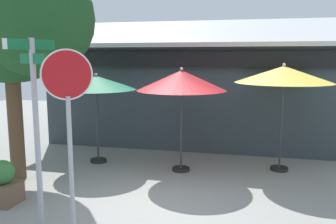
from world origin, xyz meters
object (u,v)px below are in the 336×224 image
(patio_umbrella_mustard_right, at_px, (284,75))
(patio_umbrella_crimson_center, at_px, (181,81))
(street_sign_post, at_px, (36,117))
(stop_sign, at_px, (69,112))
(patio_umbrella_forest_green_left, at_px, (96,83))
(shade_tree, at_px, (14,9))
(sidewalk_planter, at_px, (3,184))

(patio_umbrella_mustard_right, bearing_deg, patio_umbrella_crimson_center, -165.90)
(patio_umbrella_crimson_center, bearing_deg, street_sign_post, -115.40)
(patio_umbrella_crimson_center, distance_m, patio_umbrella_mustard_right, 2.50)
(stop_sign, relative_size, patio_umbrella_mustard_right, 1.10)
(stop_sign, height_order, patio_umbrella_forest_green_left, stop_sign)
(street_sign_post, bearing_deg, patio_umbrella_mustard_right, 45.37)
(street_sign_post, xyz_separation_m, shade_tree, (-1.70, 2.00, 1.99))
(patio_umbrella_crimson_center, xyz_separation_m, patio_umbrella_mustard_right, (2.42, 0.61, 0.14))
(sidewalk_planter, bearing_deg, patio_umbrella_forest_green_left, 78.18)
(patio_umbrella_mustard_right, xyz_separation_m, sidewalk_planter, (-5.40, -3.42, -2.00))
(shade_tree, height_order, sidewalk_planter, shade_tree)
(patio_umbrella_mustard_right, bearing_deg, street_sign_post, -134.63)
(street_sign_post, bearing_deg, patio_umbrella_crimson_center, 64.60)
(street_sign_post, height_order, patio_umbrella_crimson_center, street_sign_post)
(shade_tree, bearing_deg, patio_umbrella_forest_green_left, 59.72)
(stop_sign, bearing_deg, patio_umbrella_forest_green_left, 109.05)
(street_sign_post, xyz_separation_m, patio_umbrella_mustard_right, (4.10, 4.16, 0.51))
(street_sign_post, relative_size, shade_tree, 0.55)
(street_sign_post, height_order, patio_umbrella_mustard_right, street_sign_post)
(stop_sign, relative_size, shade_tree, 0.52)
(stop_sign, distance_m, sidewalk_planter, 2.82)
(patio_umbrella_forest_green_left, relative_size, sidewalk_planter, 2.77)
(stop_sign, height_order, sidewalk_planter, stop_sign)
(patio_umbrella_forest_green_left, bearing_deg, patio_umbrella_crimson_center, -5.62)
(patio_umbrella_forest_green_left, bearing_deg, patio_umbrella_mustard_right, 4.52)
(street_sign_post, height_order, shade_tree, shade_tree)
(shade_tree, xyz_separation_m, sidewalk_planter, (0.40, -1.26, -3.48))
(shade_tree, relative_size, sidewalk_planter, 6.53)
(patio_umbrella_crimson_center, xyz_separation_m, sidewalk_planter, (-2.98, -2.81, -1.86))
(shade_tree, bearing_deg, stop_sign, -43.11)
(patio_umbrella_forest_green_left, bearing_deg, sidewalk_planter, -101.82)
(street_sign_post, xyz_separation_m, sidewalk_planter, (-1.30, 0.74, -1.49))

